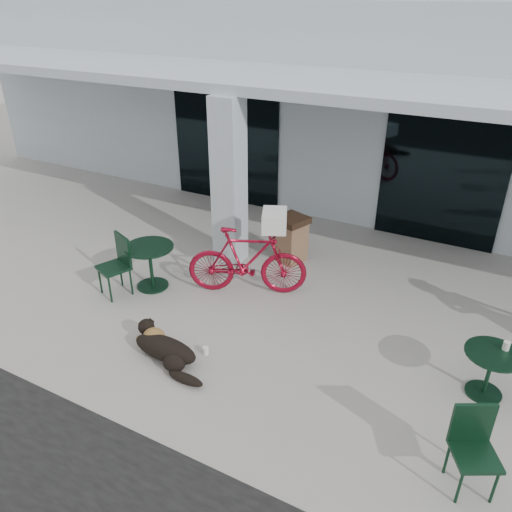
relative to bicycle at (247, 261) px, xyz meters
The scene contains 16 objects.
ground 1.65m from the bicycle, 65.69° to the right, with size 80.00×80.00×0.00m, color #A29F98.
building 7.32m from the bicycle, 84.94° to the left, with size 22.00×7.00×4.50m, color silver.
storefront_glass_left 4.47m from the bicycle, 125.63° to the left, with size 2.80×0.06×2.70m, color black.
storefront_glass_right 4.39m from the bicycle, 55.89° to the left, with size 2.40×0.06×2.70m, color black.
column 1.58m from the bicycle, 133.84° to the left, with size 0.50×0.50×3.12m, color silver.
overhang 3.47m from the bicycle, 74.09° to the left, with size 22.00×2.80×0.18m, color silver.
bicycle is the anchor object (origin of this frame).
laundry_basket 0.89m from the bicycle, 23.88° to the left, with size 0.52×0.39×0.31m, color white.
dog 2.17m from the bicycle, 94.08° to the right, with size 1.17×0.39×0.39m, color black, non-canonical shape.
cup_near_dog 1.88m from the bicycle, 80.76° to the right, with size 0.09×0.09×0.11m, color white.
cafe_table_near 1.71m from the bicycle, 157.81° to the right, with size 0.85×0.85×0.80m, color #11301E, non-canonical shape.
cafe_chair_near 2.27m from the bicycle, 150.29° to the right, with size 0.48×0.52×1.06m, color #11301E, non-canonical shape.
cafe_table_far 4.01m from the bicycle, 10.57° to the right, with size 0.71×0.71×0.67m, color #11301E, non-canonical shape.
cafe_chair_far_a 4.57m from the bicycle, 30.48° to the right, with size 0.44×0.48×0.98m, color #11301E, non-canonical shape.
cup_on_table 4.10m from the bicycle, ahead, with size 0.08×0.08×0.12m, color white.
trash_receptacle 1.43m from the bicycle, 82.75° to the left, with size 0.54×0.54×0.92m, color brown, non-canonical shape.
Camera 1 is at (3.00, -5.08, 4.66)m, focal length 35.00 mm.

